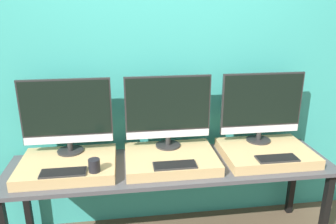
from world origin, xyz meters
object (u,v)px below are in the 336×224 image
mug (94,165)px  keyboard_center (175,165)px  monitor_center (168,110)px  keyboard_left (63,172)px  keyboard_right (277,158)px  monitor_right (262,106)px  monitor_left (67,114)px

mug → keyboard_center: (0.54, 0.00, -0.04)m
monitor_center → mug: bearing=-148.1°
keyboard_center → mug: bearing=180.0°
monitor_center → keyboard_center: bearing=-90.0°
keyboard_left → monitor_center: (0.74, 0.34, 0.29)m
monitor_center → keyboard_right: 0.86m
mug → keyboard_center: 0.54m
monitor_right → keyboard_right: 0.44m
keyboard_left → monitor_right: 1.55m
keyboard_left → monitor_center: 0.86m
keyboard_left → keyboard_center: 0.74m
keyboard_center → keyboard_right: (0.74, 0.00, 0.00)m
mug → monitor_center: bearing=31.9°
keyboard_left → monitor_right: (1.48, 0.34, 0.29)m
monitor_left → keyboard_center: 0.86m
keyboard_left → keyboard_right: (1.48, 0.00, 0.00)m
keyboard_left → mug: bearing=0.0°
mug → keyboard_center: mug is taller
keyboard_left → monitor_right: bearing=12.8°
monitor_right → mug: bearing=-165.3°
mug → keyboard_right: (1.28, 0.00, -0.04)m
monitor_right → keyboard_right: size_ratio=2.18×
monitor_left → monitor_center: (0.74, 0.00, 0.00)m
keyboard_center → monitor_right: monitor_right is taller
monitor_center → monitor_left: bearing=180.0°
monitor_left → monitor_center: 0.74m
monitor_left → keyboard_right: monitor_left is taller
keyboard_left → keyboard_center: same height
monitor_center → keyboard_right: size_ratio=2.18×
monitor_center → keyboard_center: 0.44m
monitor_right → keyboard_center: bearing=-155.6°
keyboard_right → keyboard_left: bearing=180.0°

